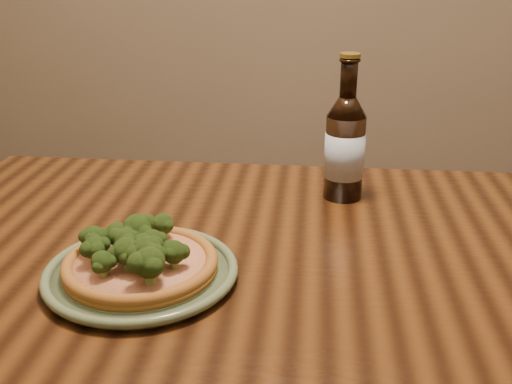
# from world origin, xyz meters

# --- Properties ---
(table) EXTENTS (1.60, 0.90, 0.75)m
(table) POSITION_xyz_m (0.00, 0.10, 0.66)
(table) COLOR #41230E
(table) RESTS_ON ground
(plate) EXTENTS (0.27, 0.27, 0.02)m
(plate) POSITION_xyz_m (-0.36, 0.06, 0.76)
(plate) COLOR #586848
(plate) RESTS_ON table
(pizza) EXTENTS (0.21, 0.21, 0.07)m
(pizza) POSITION_xyz_m (-0.36, 0.06, 0.78)
(pizza) COLOR #995E22
(pizza) RESTS_ON plate
(beer_bottle) EXTENTS (0.07, 0.07, 0.26)m
(beer_bottle) POSITION_xyz_m (-0.07, 0.39, 0.85)
(beer_bottle) COLOR black
(beer_bottle) RESTS_ON table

